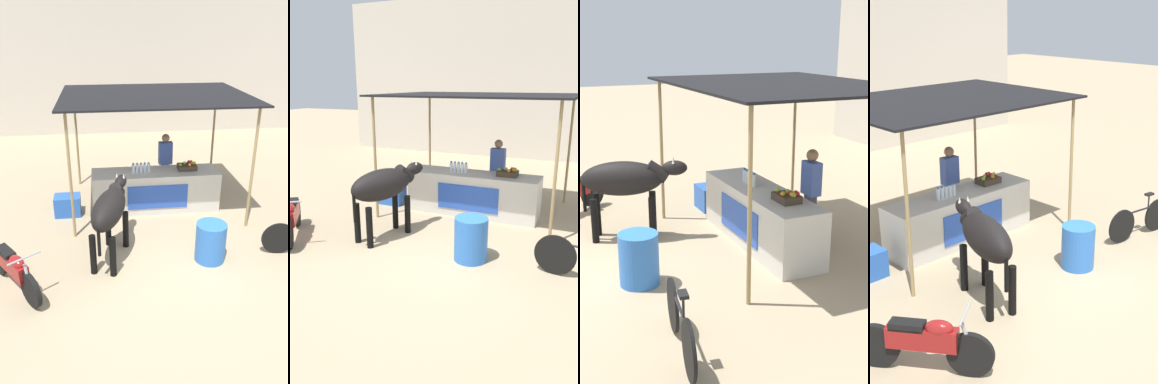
# 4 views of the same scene
# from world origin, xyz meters

# --- Properties ---
(ground_plane) EXTENTS (60.00, 60.00, 0.00)m
(ground_plane) POSITION_xyz_m (0.00, 0.00, 0.00)
(ground_plane) COLOR tan
(stall_counter) EXTENTS (3.00, 0.82, 0.96)m
(stall_counter) POSITION_xyz_m (0.00, 2.20, 0.48)
(stall_counter) COLOR beige
(stall_counter) RESTS_ON ground
(stall_awning) EXTENTS (4.20, 3.20, 2.71)m
(stall_awning) POSITION_xyz_m (0.00, 2.50, 2.60)
(stall_awning) COLOR black
(stall_awning) RESTS_ON ground
(water_bottle_row) EXTENTS (0.43, 0.07, 0.25)m
(water_bottle_row) POSITION_xyz_m (-0.35, 2.15, 1.07)
(water_bottle_row) COLOR silver
(water_bottle_row) RESTS_ON stall_counter
(fruit_crate) EXTENTS (0.44, 0.32, 0.18)m
(fruit_crate) POSITION_xyz_m (0.78, 2.26, 1.04)
(fruit_crate) COLOR #3F3326
(fruit_crate) RESTS_ON stall_counter
(vendor_behind_counter) EXTENTS (0.34, 0.22, 1.65)m
(vendor_behind_counter) POSITION_xyz_m (0.36, 2.95, 0.85)
(vendor_behind_counter) COLOR #383842
(vendor_behind_counter) RESTS_ON ground
(water_barrel) EXTENTS (0.57, 0.57, 0.77)m
(water_barrel) POSITION_xyz_m (0.72, -0.11, 0.38)
(water_barrel) COLOR blue
(water_barrel) RESTS_ON ground
(cow) EXTENTS (0.92, 1.84, 1.44)m
(cow) POSITION_xyz_m (-1.14, 0.19, 1.03)
(cow) COLOR black
(cow) RESTS_ON ground
(motorcycle_parked) EXTENTS (1.14, 1.49, 0.90)m
(motorcycle_parked) POSITION_xyz_m (-2.81, -0.57, 0.43)
(motorcycle_parked) COLOR black
(motorcycle_parked) RESTS_ON ground
(bicycle_leaning) EXTENTS (1.65, 0.28, 0.85)m
(bicycle_leaning) POSITION_xyz_m (2.60, -0.13, 0.35)
(bicycle_leaning) COLOR black
(bicycle_leaning) RESTS_ON ground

